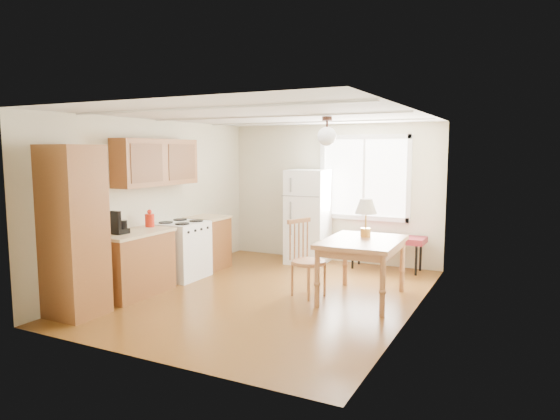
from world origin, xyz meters
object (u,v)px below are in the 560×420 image
Objects in this scene: refrigerator at (308,217)px; chair at (303,252)px; bench at (387,239)px; dining_table at (362,247)px.

chair is at bearing -71.82° from refrigerator.
bench is 1.85m from dining_table.
refrigerator is 1.24× the size of dining_table.
chair is (-0.80, -0.16, -0.11)m from dining_table.
chair reaches higher than dining_table.
dining_table is at bearing 31.64° from chair.
chair is (0.76, -1.90, -0.23)m from refrigerator.
dining_table is at bearing -85.02° from bench.
refrigerator is 1.46m from bench.
refrigerator reaches higher than dining_table.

